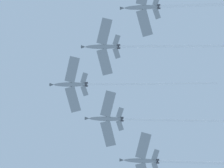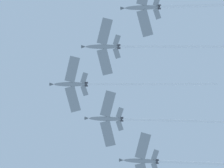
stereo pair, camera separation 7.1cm
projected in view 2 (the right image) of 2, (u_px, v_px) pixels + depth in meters
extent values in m
ellipsoid|color=gray|center=(70.00, 84.00, 161.28)|extent=(12.16, 2.51, 2.92)
cone|color=#595E60|center=(52.00, 84.00, 162.16)|extent=(1.83, 1.33, 1.40)
ellipsoid|color=black|center=(65.00, 84.00, 162.15)|extent=(2.96, 1.22, 1.26)
cube|color=gray|center=(72.00, 69.00, 160.68)|extent=(6.25, 9.67, 0.67)
cube|color=#595E60|center=(73.00, 58.00, 160.45)|extent=(1.93, 1.23, 0.35)
cube|color=gray|center=(73.00, 99.00, 161.48)|extent=(5.05, 9.48, 0.67)
cube|color=#595E60|center=(74.00, 111.00, 161.86)|extent=(1.89, 0.99, 0.35)
cube|color=gray|center=(84.00, 78.00, 160.45)|extent=(3.04, 4.02, 0.39)
cube|color=gray|center=(84.00, 91.00, 160.80)|extent=(2.60, 3.92, 0.39)
cube|color=#595E60|center=(84.00, 84.00, 162.04)|extent=(2.75, 0.39, 3.09)
cylinder|color=#38383D|center=(86.00, 83.00, 160.39)|extent=(1.15, 0.88, 0.92)
cylinder|color=#38383D|center=(86.00, 85.00, 160.46)|extent=(1.15, 0.88, 0.92)
cylinder|color=white|center=(151.00, 84.00, 157.43)|extent=(44.64, 4.11, 6.61)
ellipsoid|color=gray|center=(103.00, 47.00, 158.58)|extent=(12.17, 2.66, 3.07)
cone|color=#595E60|center=(84.00, 47.00, 159.54)|extent=(1.86, 1.35, 1.42)
ellipsoid|color=black|center=(97.00, 47.00, 159.48)|extent=(2.98, 1.25, 1.29)
cube|color=gray|center=(105.00, 31.00, 157.97)|extent=(6.34, 9.68, 0.71)
cube|color=#595E60|center=(106.00, 19.00, 157.74)|extent=(1.93, 1.25, 0.38)
cube|color=gray|center=(105.00, 62.00, 158.77)|extent=(4.94, 9.45, 0.71)
cube|color=#595E60|center=(106.00, 74.00, 159.15)|extent=(1.89, 0.97, 0.38)
cube|color=gray|center=(117.00, 40.00, 157.70)|extent=(3.07, 4.02, 0.42)
cube|color=gray|center=(117.00, 53.00, 158.04)|extent=(2.56, 3.91, 0.42)
cube|color=#595E60|center=(117.00, 47.00, 159.28)|extent=(2.78, 0.43, 3.12)
cylinder|color=#38383D|center=(119.00, 45.00, 157.62)|extent=(1.17, 0.89, 0.94)
cylinder|color=#38383D|center=(119.00, 48.00, 157.69)|extent=(1.17, 0.89, 0.94)
cylinder|color=white|center=(173.00, 47.00, 155.02)|extent=(36.12, 4.12, 6.13)
ellipsoid|color=gray|center=(106.00, 119.00, 160.60)|extent=(12.17, 2.73, 2.94)
cone|color=#595E60|center=(87.00, 118.00, 161.48)|extent=(1.85, 1.36, 1.40)
ellipsoid|color=black|center=(100.00, 118.00, 161.47)|extent=(2.98, 1.27, 1.26)
cube|color=gray|center=(108.00, 104.00, 160.00)|extent=(6.38, 9.68, 0.67)
cube|color=#595E60|center=(109.00, 92.00, 159.77)|extent=(1.93, 1.26, 0.36)
cube|color=gray|center=(108.00, 134.00, 160.79)|extent=(4.90, 9.44, 0.67)
cube|color=#595E60|center=(109.00, 145.00, 161.18)|extent=(1.88, 0.96, 0.36)
cube|color=gray|center=(120.00, 113.00, 159.77)|extent=(3.09, 4.02, 0.40)
cube|color=gray|center=(120.00, 126.00, 160.11)|extent=(2.55, 3.91, 0.40)
cube|color=#595E60|center=(120.00, 119.00, 161.35)|extent=(2.75, 0.44, 3.09)
cylinder|color=#38383D|center=(122.00, 118.00, 159.71)|extent=(1.17, 0.90, 0.93)
cylinder|color=#38383D|center=(122.00, 120.00, 159.77)|extent=(1.17, 0.90, 0.93)
cylinder|color=white|center=(181.00, 121.00, 157.04)|extent=(40.33, 4.67, 6.23)
ellipsoid|color=gray|center=(142.00, 8.00, 155.27)|extent=(12.15, 2.42, 3.14)
cone|color=#595E60|center=(123.00, 8.00, 156.28)|extent=(1.84, 1.32, 1.43)
ellipsoid|color=black|center=(136.00, 8.00, 156.18)|extent=(2.96, 1.20, 1.31)
cube|color=gray|center=(145.00, 23.00, 155.45)|extent=(5.11, 9.49, 0.74)
cube|color=#595E60|center=(146.00, 35.00, 155.83)|extent=(1.89, 1.00, 0.39)
cube|color=gray|center=(157.00, 0.00, 154.35)|extent=(3.02, 4.01, 0.43)
cube|color=gray|center=(157.00, 14.00, 154.69)|extent=(2.63, 3.93, 0.43)
cube|color=#595E60|center=(157.00, 7.00, 155.93)|extent=(2.80, 0.37, 3.13)
cylinder|color=#38383D|center=(159.00, 6.00, 154.27)|extent=(1.16, 0.87, 0.94)
cylinder|color=#38383D|center=(159.00, 8.00, 154.34)|extent=(1.16, 0.87, 0.94)
cylinder|color=white|center=(220.00, 5.00, 151.29)|extent=(39.25, 3.70, 6.92)
ellipsoid|color=gray|center=(141.00, 161.00, 158.43)|extent=(12.17, 2.68, 3.06)
cone|color=#595E60|center=(121.00, 160.00, 159.39)|extent=(1.86, 1.35, 1.42)
ellipsoid|color=black|center=(135.00, 160.00, 159.32)|extent=(2.98, 1.26, 1.29)
cube|color=gray|center=(143.00, 146.00, 157.82)|extent=(6.35, 9.68, 0.71)
cube|color=#595E60|center=(144.00, 134.00, 157.59)|extent=(1.93, 1.25, 0.38)
cube|color=gray|center=(155.00, 155.00, 157.55)|extent=(3.08, 4.02, 0.42)
cube|color=gray|center=(155.00, 168.00, 157.89)|extent=(2.56, 3.91, 0.42)
cube|color=#595E60|center=(155.00, 160.00, 159.13)|extent=(2.78, 0.43, 3.11)
cylinder|color=#38383D|center=(157.00, 160.00, 157.47)|extent=(1.17, 0.90, 0.93)
cylinder|color=#38383D|center=(157.00, 163.00, 157.54)|extent=(1.17, 0.90, 0.93)
cylinder|color=white|center=(219.00, 164.00, 154.53)|extent=(40.94, 4.60, 6.81)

